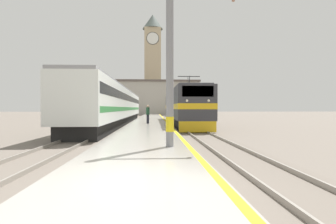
% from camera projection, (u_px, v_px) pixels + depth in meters
% --- Properties ---
extents(ground_plane, '(200.00, 200.00, 0.00)m').
position_uv_depth(ground_plane, '(151.00, 122.00, 35.83)').
color(ground_plane, '#70665B').
extents(platform, '(4.02, 140.00, 0.33)m').
position_uv_depth(platform, '(150.00, 123.00, 30.83)').
color(platform, '#ADA89E').
rests_on(platform, ground).
extents(rail_track_near, '(2.83, 140.00, 0.16)m').
position_uv_depth(rail_track_near, '(181.00, 124.00, 31.03)').
color(rail_track_near, '#70665B').
rests_on(rail_track_near, ground).
extents(rail_track_far, '(2.83, 140.00, 0.16)m').
position_uv_depth(rail_track_far, '(117.00, 124.00, 30.63)').
color(rail_track_far, '#70665B').
rests_on(rail_track_far, ground).
extents(locomotive_train, '(2.92, 19.96, 4.80)m').
position_uv_depth(locomotive_train, '(183.00, 107.00, 28.93)').
color(locomotive_train, black).
rests_on(locomotive_train, ground).
extents(passenger_train, '(2.92, 35.80, 4.07)m').
position_uv_depth(passenger_train, '(118.00, 105.00, 31.22)').
color(passenger_train, black).
rests_on(passenger_train, ground).
extents(catenary_mast, '(2.87, 0.32, 7.07)m').
position_uv_depth(catenary_mast, '(172.00, 60.00, 10.43)').
color(catenary_mast, gray).
rests_on(catenary_mast, platform).
extents(person_on_platform, '(0.34, 0.34, 1.86)m').
position_uv_depth(person_on_platform, '(148.00, 114.00, 26.12)').
color(person_on_platform, '#23232D').
rests_on(person_on_platform, platform).
extents(clock_tower, '(6.23, 6.23, 30.75)m').
position_uv_depth(clock_tower, '(153.00, 61.00, 80.96)').
color(clock_tower, tan).
rests_on(clock_tower, ground).
extents(station_building, '(25.84, 8.89, 9.15)m').
position_uv_depth(station_building, '(151.00, 98.00, 70.78)').
color(station_building, '#A8A399').
rests_on(station_building, ground).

